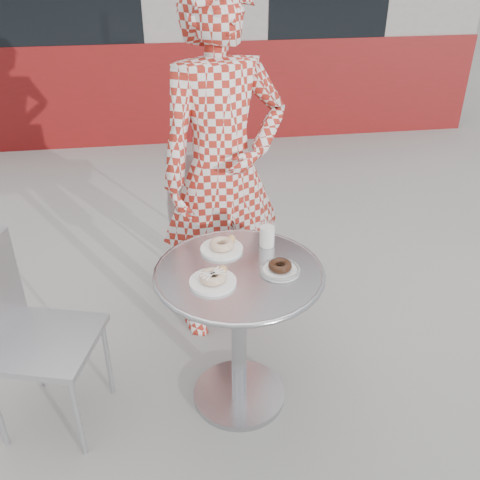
{
  "coord_description": "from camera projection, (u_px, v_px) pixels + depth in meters",
  "views": [
    {
      "loc": [
        -0.31,
        -1.82,
        1.93
      ],
      "look_at": [
        -0.01,
        0.12,
        0.79
      ],
      "focal_mm": 40.0,
      "sensor_mm": 36.0,
      "label": 1
    }
  ],
  "objects": [
    {
      "name": "ground",
      "position": [
        247.0,
        394.0,
        2.57
      ],
      "size": [
        60.0,
        60.0,
        0.0
      ],
      "primitive_type": "plane",
      "color": "#A3A09B",
      "rests_on": "ground"
    },
    {
      "name": "bistro_table",
      "position": [
        239.0,
        305.0,
        2.28
      ],
      "size": [
        0.71,
        0.71,
        0.72
      ],
      "rotation": [
        0.0,
        0.0,
        -0.19
      ],
      "color": "silver",
      "rests_on": "ground"
    },
    {
      "name": "chair_far",
      "position": [
        209.0,
        245.0,
        3.21
      ],
      "size": [
        0.46,
        0.47,
        0.95
      ],
      "rotation": [
        0.0,
        0.0,
        3.16
      ],
      "color": "#B1B3B9",
      "rests_on": "ground"
    },
    {
      "name": "chair_left",
      "position": [
        50.0,
        373.0,
        2.32
      ],
      "size": [
        0.51,
        0.51,
        0.87
      ],
      "rotation": [
        0.0,
        0.0,
        1.29
      ],
      "color": "#B1B3B9",
      "rests_on": "ground"
    },
    {
      "name": "seated_person",
      "position": [
        223.0,
        172.0,
        2.63
      ],
      "size": [
        0.75,
        0.59,
        1.8
      ],
      "primitive_type": "imported",
      "rotation": [
        0.0,
        0.0,
        0.28
      ],
      "color": "#A22419",
      "rests_on": "ground"
    },
    {
      "name": "plate_far",
      "position": [
        222.0,
        246.0,
        2.33
      ],
      "size": [
        0.19,
        0.19,
        0.05
      ],
      "rotation": [
        0.0,
        0.0,
        0.3
      ],
      "color": "white",
      "rests_on": "bistro_table"
    },
    {
      "name": "plate_near",
      "position": [
        213.0,
        279.0,
        2.11
      ],
      "size": [
        0.19,
        0.19,
        0.05
      ],
      "rotation": [
        0.0,
        0.0,
        0.41
      ],
      "color": "white",
      "rests_on": "bistro_table"
    },
    {
      "name": "plate_checker",
      "position": [
        280.0,
        268.0,
        2.18
      ],
      "size": [
        0.17,
        0.17,
        0.04
      ],
      "rotation": [
        0.0,
        0.0,
        -0.34
      ],
      "color": "white",
      "rests_on": "bistro_table"
    },
    {
      "name": "milk_cup",
      "position": [
        267.0,
        235.0,
        2.34
      ],
      "size": [
        0.07,
        0.07,
        0.11
      ],
      "rotation": [
        0.0,
        0.0,
        -0.3
      ],
      "color": "white",
      "rests_on": "bistro_table"
    }
  ]
}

